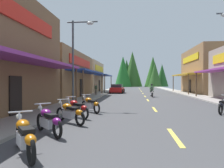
% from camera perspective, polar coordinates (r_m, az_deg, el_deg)
% --- Properties ---
extents(ground, '(10.36, 91.27, 0.10)m').
position_cam_1_polar(ground, '(30.11, 8.46, -2.90)').
color(ground, '#424244').
extents(sidewalk_left, '(2.22, 91.27, 0.12)m').
position_cam_1_polar(sidewalk_left, '(30.48, -3.45, -2.65)').
color(sidewalk_left, gray).
rests_on(sidewalk_left, ground).
extents(sidewalk_right, '(2.22, 91.27, 0.12)m').
position_cam_1_polar(sidewalk_right, '(31.03, 20.16, -2.63)').
color(sidewalk_right, '#9E9991').
rests_on(sidewalk_right, ground).
extents(centerline_dashes, '(0.16, 63.61, 0.01)m').
position_cam_1_polar(centerline_dashes, '(32.53, 8.27, -2.54)').
color(centerline_dashes, '#E0C64C').
rests_on(centerline_dashes, ground).
extents(storefront_left_middle, '(9.81, 12.74, 5.16)m').
position_cam_1_polar(storefront_left_middle, '(25.94, -16.85, 2.32)').
color(storefront_left_middle, olive).
rests_on(storefront_left_middle, ground).
extents(storefront_left_far, '(10.28, 10.59, 5.22)m').
position_cam_1_polar(storefront_left_far, '(38.18, -9.68, 1.85)').
color(storefront_left_far, tan).
rests_on(storefront_left_far, ground).
extents(storefront_right_far, '(9.34, 12.72, 6.91)m').
position_cam_1_polar(storefront_right_far, '(36.65, 25.86, 3.16)').
color(storefront_right_far, olive).
rests_on(storefront_right_far, ground).
extents(streetlamp_left, '(2.14, 0.30, 6.06)m').
position_cam_1_polar(streetlamp_left, '(15.21, -9.18, 8.76)').
color(streetlamp_left, '#474C51').
rests_on(streetlamp_left, ground).
extents(motorcycle_parked_right_4, '(1.35, 1.78, 1.04)m').
position_cam_1_polar(motorcycle_parked_right_4, '(13.79, 27.83, -4.95)').
color(motorcycle_parked_right_4, black).
rests_on(motorcycle_parked_right_4, ground).
extents(motorcycle_parked_left_0, '(1.41, 1.74, 1.04)m').
position_cam_1_polar(motorcycle_parked_left_0, '(5.77, -22.32, -12.72)').
color(motorcycle_parked_left_0, black).
rests_on(motorcycle_parked_left_0, ground).
extents(motorcycle_parked_left_1, '(1.57, 1.60, 1.04)m').
position_cam_1_polar(motorcycle_parked_left_1, '(7.72, -16.61, -9.28)').
color(motorcycle_parked_left_1, black).
rests_on(motorcycle_parked_left_1, ground).
extents(motorcycle_parked_left_2, '(1.72, 1.44, 1.04)m').
position_cam_1_polar(motorcycle_parked_left_2, '(9.46, -11.17, -7.44)').
color(motorcycle_parked_left_2, black).
rests_on(motorcycle_parked_left_2, ground).
extents(motorcycle_parked_left_3, '(1.66, 1.50, 1.04)m').
position_cam_1_polar(motorcycle_parked_left_3, '(10.94, -9.52, -6.33)').
color(motorcycle_parked_left_3, black).
rests_on(motorcycle_parked_left_3, ground).
extents(motorcycle_parked_left_4, '(1.48, 1.68, 1.04)m').
position_cam_1_polar(motorcycle_parked_left_4, '(12.66, -5.79, -5.37)').
color(motorcycle_parked_left_4, black).
rests_on(motorcycle_parked_left_4, ground).
extents(rider_cruising_lead, '(0.60, 2.14, 1.57)m').
position_cam_1_polar(rider_cruising_lead, '(25.73, 10.57, -1.94)').
color(rider_cruising_lead, black).
rests_on(rider_cruising_lead, ground).
extents(pedestrian_browsing, '(0.43, 0.45, 1.54)m').
position_cam_1_polar(pedestrian_browsing, '(27.76, -4.33, -1.27)').
color(pedestrian_browsing, '#726659').
rests_on(pedestrian_browsing, ground).
extents(parked_car_curbside, '(2.22, 4.38, 1.40)m').
position_cam_1_polar(parked_car_curbside, '(33.67, 1.41, -1.27)').
color(parked_car_curbside, '#B21919').
rests_on(parked_car_curbside, ground).
extents(treeline_backdrop, '(19.25, 11.36, 12.88)m').
position_cam_1_polar(treeline_backdrop, '(77.27, 6.72, 3.36)').
color(treeline_backdrop, '#2E5623').
rests_on(treeline_backdrop, ground).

